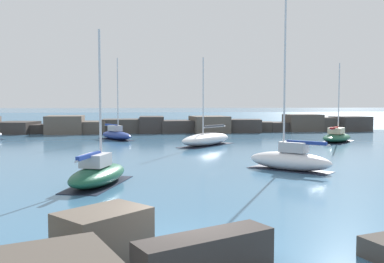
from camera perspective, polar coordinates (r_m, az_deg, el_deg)
name	(u,v)px	position (r m, az deg, el deg)	size (l,w,h in m)	color
ground_plane	(182,253)	(12.53, -1.28, -15.93)	(600.00, 600.00, 0.00)	#3D6B8E
open_sea_beyond	(147,117)	(120.19, -6.05, 1.89)	(400.00, 116.00, 0.01)	#2D5B7F
breakwater_jetty	(148,125)	(60.14, -5.86, 0.83)	(63.70, 6.85, 2.47)	#423D38
sailboat_moored_0	(337,137)	(48.30, 18.74, -0.66)	(5.71, 6.14, 8.42)	#195138
sailboat_moored_1	(290,159)	(27.53, 12.92, -3.58)	(5.14, 5.04, 10.82)	white
sailboat_moored_2	(206,139)	(42.10, 1.92, -1.01)	(6.70, 7.13, 8.57)	white
sailboat_moored_4	(98,173)	(22.62, -12.45, -5.45)	(3.55, 5.82, 7.99)	#195138
sailboat_moored_6	(116,134)	(49.35, -10.08, -0.37)	(4.63, 6.11, 9.16)	navy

